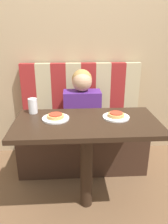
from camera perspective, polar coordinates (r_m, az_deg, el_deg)
ground_plane at (r=2.06m, az=0.58°, el=-22.72°), size 12.00×12.00×0.00m
wall_back at (r=2.47m, az=-0.98°, el=18.03°), size 7.00×0.05×2.60m
booth_seat at (r=2.43m, az=-0.46°, el=-8.50°), size 1.30×0.57×0.45m
booth_backrest at (r=2.46m, az=-0.80°, el=5.43°), size 1.30×0.08×0.63m
dining_table at (r=1.67m, az=0.66°, el=-6.10°), size 1.08×0.56×0.78m
person at (r=2.23m, az=-0.50°, el=3.37°), size 0.38×0.22×0.60m
plate_left at (r=1.67m, az=-7.40°, el=-1.66°), size 0.21×0.21×0.01m
plate_right at (r=1.70m, az=8.36°, el=-1.30°), size 0.21×0.21×0.01m
pizza_left at (r=1.66m, az=-7.43°, el=-1.02°), size 0.13×0.13×0.03m
pizza_right at (r=1.69m, az=8.40°, el=-0.67°), size 0.13×0.13×0.03m
drinking_cup at (r=1.81m, az=-13.23°, el=1.59°), size 0.07×0.07×0.12m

